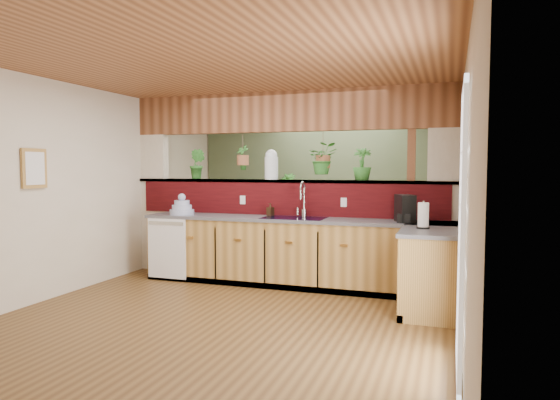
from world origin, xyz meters
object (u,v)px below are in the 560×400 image
(glass_jar, at_px, (271,164))
(shelving_console, at_px, (274,226))
(dish_stack, at_px, (182,208))
(coffee_maker, at_px, (405,210))
(faucet, at_px, (303,198))
(soap_dispenser, at_px, (270,210))
(paper_towel, at_px, (423,216))

(glass_jar, bearing_deg, shelving_console, 108.57)
(dish_stack, height_order, coffee_maker, coffee_maker)
(faucet, relative_size, soap_dispenser, 2.74)
(dish_stack, relative_size, coffee_maker, 1.03)
(shelving_console, bearing_deg, paper_towel, -52.41)
(soap_dispenser, relative_size, shelving_console, 0.13)
(soap_dispenser, distance_m, coffee_maker, 1.81)
(coffee_maker, xyz_separation_m, shelving_console, (-2.51, 2.31, -0.55))
(coffee_maker, relative_size, glass_jar, 0.79)
(faucet, relative_size, shelving_console, 0.35)
(soap_dispenser, relative_size, coffee_maker, 0.53)
(faucet, xyz_separation_m, glass_jar, (-0.53, 0.22, 0.44))
(soap_dispenser, bearing_deg, shelving_console, 108.37)
(faucet, distance_m, dish_stack, 1.71)
(coffee_maker, distance_m, shelving_console, 3.46)
(coffee_maker, bearing_deg, faucet, 146.92)
(faucet, bearing_deg, glass_jar, 157.28)
(soap_dispenser, distance_m, paper_towel, 2.19)
(glass_jar, bearing_deg, paper_towel, -25.35)
(soap_dispenser, xyz_separation_m, paper_towel, (2.04, -0.77, 0.05))
(paper_towel, bearing_deg, glass_jar, 154.65)
(paper_towel, bearing_deg, dish_stack, 170.68)
(soap_dispenser, height_order, coffee_maker, coffee_maker)
(paper_towel, bearing_deg, shelving_console, 133.48)
(coffee_maker, bearing_deg, dish_stack, 156.05)
(glass_jar, bearing_deg, dish_stack, -158.22)
(faucet, relative_size, paper_towel, 1.59)
(glass_jar, xyz_separation_m, shelving_console, (-0.64, 1.90, -1.10))
(glass_jar, bearing_deg, coffee_maker, -12.46)
(soap_dispenser, height_order, shelving_console, soap_dispenser)
(dish_stack, xyz_separation_m, soap_dispenser, (1.23, 0.23, -0.00))
(dish_stack, relative_size, shelving_console, 0.25)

